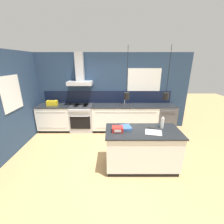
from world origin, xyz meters
name	(u,v)px	position (x,y,z in m)	size (l,w,h in m)	color
ground_plane	(106,159)	(0.00, 0.00, 0.00)	(16.00, 16.00, 0.00)	tan
wall_back	(106,90)	(-0.05, 2.00, 1.35)	(5.60, 2.41, 2.60)	navy
wall_left	(15,101)	(-2.43, 0.70, 1.30)	(0.08, 3.80, 2.60)	navy
counter_run_left	(55,118)	(-1.82, 1.69, 0.46)	(1.10, 0.64, 0.91)	black
counter_run_sink	(124,118)	(0.59, 1.69, 0.46)	(2.22, 0.64, 1.29)	black
oven_range	(82,118)	(-0.89, 1.69, 0.46)	(0.76, 0.66, 0.91)	#B5B5BA
dishwasher	(164,118)	(2.00, 1.69, 0.46)	(0.61, 0.65, 0.91)	#4C4C51
kitchen_island	(141,149)	(0.82, -0.27, 0.46)	(1.60, 0.80, 0.91)	black
bottle_on_island	(162,122)	(1.27, -0.13, 1.04)	(0.07, 0.07, 0.30)	silver
book_stack	(125,128)	(0.44, -0.20, 0.94)	(0.29, 0.31, 0.06)	#335684
red_supply_box	(117,129)	(0.27, -0.31, 0.96)	(0.23, 0.19, 0.11)	red
paper_pile	(153,132)	(1.02, -0.36, 0.91)	(0.38, 0.32, 0.01)	silver
yellow_toolbox	(52,103)	(-1.86, 1.69, 0.99)	(0.34, 0.18, 0.19)	gold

